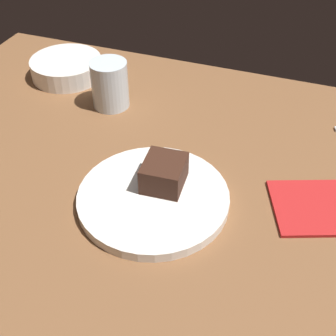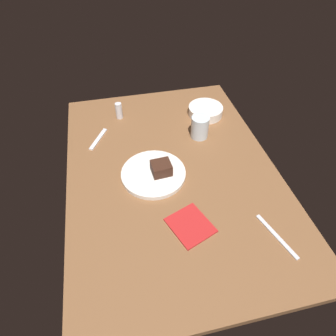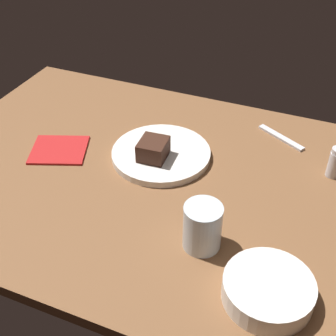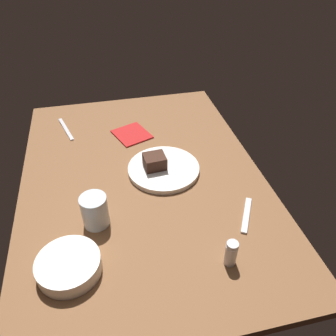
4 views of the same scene
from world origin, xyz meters
The scene contains 9 objects.
dining_table centered at (0.00, 0.00, 1.50)cm, with size 120.00×84.00×3.00cm, color brown.
dessert_plate centered at (-1.28, 7.95, 3.91)cm, with size 25.73×25.73×1.83cm, color white.
chocolate_cake_slice centered at (-2.10, 4.88, 7.23)cm, with size 7.53×6.80×4.81cm, color #381E14.
salt_shaker centered at (40.98, 17.01, 6.97)cm, with size 3.31×3.31×8.04cm.
water_glass centered at (18.55, -17.12, 8.13)cm, with size 7.96×7.96×10.26cm, color silver.
side_bowl centered at (34.13, -25.07, 5.24)cm, with size 16.89×16.89×4.48cm, color white.
dessert_spoon centered at (26.02, 28.33, 3.35)cm, with size 15.00×1.80×0.70cm, color silver.
butter_knife centered at (-37.83, -26.91, 3.25)cm, with size 19.00×1.40×0.50cm, color silver.
folded_napkin centered at (-27.45, 0.19, 3.30)cm, with size 14.35×12.83×0.60cm, color #B21E1E.
Camera 4 is at (90.26, -11.30, 79.67)cm, focal length 35.67 mm.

